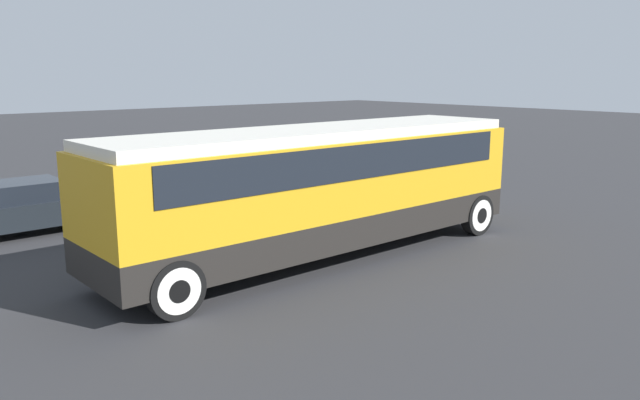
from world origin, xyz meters
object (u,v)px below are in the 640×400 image
parked_car_far (171,180)px  parked_car_near (304,176)px  parked_car_mid (21,208)px  tour_bus (323,180)px

parked_car_far → parked_car_near: bearing=-33.1°
parked_car_near → parked_car_far: bearing=146.9°
parked_car_mid → parked_car_near: bearing=-7.6°
parked_car_near → parked_car_mid: bearing=172.4°
tour_bus → parked_car_near: 7.01m
parked_car_mid → parked_car_far: parked_car_far is taller
tour_bus → parked_car_far: bearing=87.5°
parked_car_near → parked_car_far: size_ratio=0.98×
tour_bus → parked_car_mid: tour_bus is taller
parked_car_near → parked_car_mid: parked_car_near is taller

